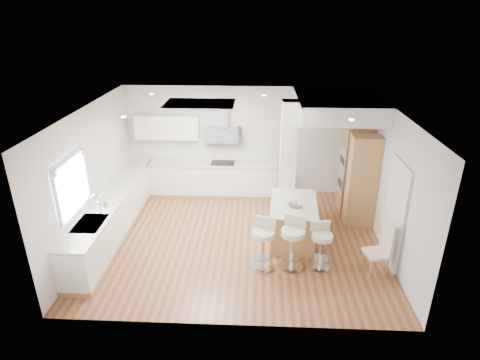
# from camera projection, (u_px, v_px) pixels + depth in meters

# --- Properties ---
(ground) EXTENTS (6.00, 6.00, 0.00)m
(ground) POSITION_uv_depth(u_px,v_px,m) (238.00, 240.00, 8.57)
(ground) COLOR #925A36
(ground) RESTS_ON ground
(ceiling) EXTENTS (6.00, 5.00, 0.02)m
(ceiling) POSITION_uv_depth(u_px,v_px,m) (238.00, 240.00, 8.57)
(ceiling) COLOR silver
(ceiling) RESTS_ON ground
(wall_back) EXTENTS (6.00, 0.04, 2.80)m
(wall_back) POSITION_uv_depth(u_px,v_px,m) (243.00, 141.00, 10.31)
(wall_back) COLOR silver
(wall_back) RESTS_ON ground
(wall_left) EXTENTS (0.04, 5.00, 2.80)m
(wall_left) POSITION_uv_depth(u_px,v_px,m) (91.00, 177.00, 8.15)
(wall_left) COLOR silver
(wall_left) RESTS_ON ground
(wall_right) EXTENTS (0.04, 5.00, 2.80)m
(wall_right) POSITION_uv_depth(u_px,v_px,m) (390.00, 183.00, 7.89)
(wall_right) COLOR silver
(wall_right) RESTS_ON ground
(skylight) EXTENTS (4.10, 2.10, 0.06)m
(skylight) POSITION_uv_depth(u_px,v_px,m) (200.00, 105.00, 8.05)
(skylight) COLOR white
(skylight) RESTS_ON ground
(window_left) EXTENTS (0.06, 1.28, 1.07)m
(window_left) POSITION_uv_depth(u_px,v_px,m) (71.00, 181.00, 7.20)
(window_left) COLOR white
(window_left) RESTS_ON ground
(doorway_right) EXTENTS (0.05, 1.00, 2.10)m
(doorway_right) POSITION_uv_depth(u_px,v_px,m) (395.00, 215.00, 7.50)
(doorway_right) COLOR #3F3931
(doorway_right) RESTS_ON ground
(counter_left) EXTENTS (0.63, 4.50, 1.35)m
(counter_left) POSITION_uv_depth(u_px,v_px,m) (115.00, 213.00, 8.72)
(counter_left) COLOR tan
(counter_left) RESTS_ON ground
(counter_back) EXTENTS (3.62, 0.63, 2.50)m
(counter_back) POSITION_uv_depth(u_px,v_px,m) (207.00, 170.00, 10.37)
(counter_back) COLOR tan
(counter_back) RESTS_ON ground
(pillar) EXTENTS (0.35, 0.35, 2.80)m
(pillar) POSITION_uv_depth(u_px,v_px,m) (288.00, 163.00, 8.84)
(pillar) COLOR white
(pillar) RESTS_ON ground
(soffit) EXTENTS (1.78, 2.20, 0.40)m
(soffit) POSITION_uv_depth(u_px,v_px,m) (337.00, 105.00, 8.73)
(soffit) COLOR silver
(soffit) RESTS_ON ground
(oven_column) EXTENTS (0.63, 1.21, 2.10)m
(oven_column) POSITION_uv_depth(u_px,v_px,m) (357.00, 175.00, 9.16)
(oven_column) COLOR tan
(oven_column) RESTS_ON ground
(peninsula) EXTENTS (1.04, 1.49, 0.94)m
(peninsula) POSITION_uv_depth(u_px,v_px,m) (293.00, 221.00, 8.41)
(peninsula) COLOR tan
(peninsula) RESTS_ON ground
(bar_stool_a) EXTENTS (0.56, 0.56, 1.00)m
(bar_stool_a) POSITION_uv_depth(u_px,v_px,m) (263.00, 241.00, 7.47)
(bar_stool_a) COLOR silver
(bar_stool_a) RESTS_ON ground
(bar_stool_b) EXTENTS (0.59, 0.59, 1.04)m
(bar_stool_b) POSITION_uv_depth(u_px,v_px,m) (293.00, 240.00, 7.45)
(bar_stool_b) COLOR silver
(bar_stool_b) RESTS_ON ground
(bar_stool_c) EXTENTS (0.47, 0.47, 0.93)m
(bar_stool_c) POSITION_uv_depth(u_px,v_px,m) (321.00, 243.00, 7.48)
(bar_stool_c) COLOR silver
(bar_stool_c) RESTS_ON ground
(dining_chair) EXTENTS (0.48, 0.48, 1.04)m
(dining_chair) POSITION_uv_depth(u_px,v_px,m) (382.00, 247.00, 7.32)
(dining_chair) COLOR beige
(dining_chair) RESTS_ON ground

